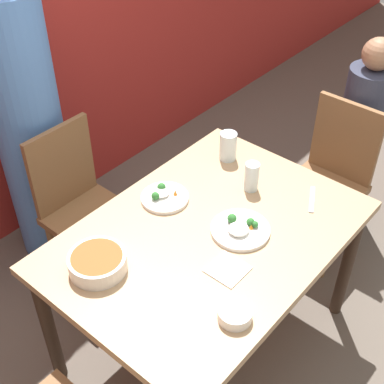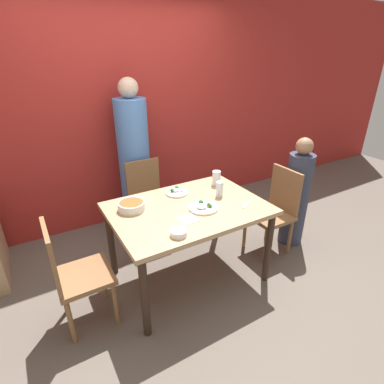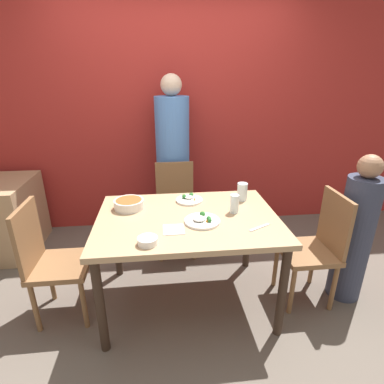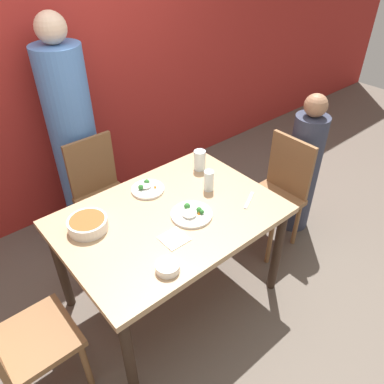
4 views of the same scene
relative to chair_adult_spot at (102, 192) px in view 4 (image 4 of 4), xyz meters
name	(u,v)px [view 4 (image 4 of 4)]	position (x,y,z in m)	size (l,w,h in m)	color
ground_plane	(173,294)	(0.05, -0.81, -0.49)	(10.00, 10.00, 0.00)	#60564C
wall_back	(49,58)	(0.05, 0.64, 0.86)	(10.00, 0.06, 2.70)	#A82823
dining_table	(170,225)	(0.05, -0.81, 0.18)	(1.31, 0.94, 0.75)	tan
chair_adult_spot	(102,192)	(0.00, 0.00, 0.00)	(0.40, 0.40, 0.90)	brown
chair_child_spot	(277,191)	(1.04, -0.87, 0.00)	(0.40, 0.40, 0.90)	brown
chair_empty_left	(19,341)	(-0.95, -0.84, 0.00)	(0.40, 0.40, 0.90)	brown
person_adult	(74,140)	(0.00, 0.35, 0.31)	(0.35, 0.35, 1.73)	#5184D1
person_child	(302,170)	(1.34, -0.87, 0.07)	(0.26, 0.26, 1.20)	#33384C
bowl_curry	(88,224)	(-0.39, -0.61, 0.30)	(0.23, 0.23, 0.07)	silver
plate_rice_adult	(147,188)	(0.09, -0.52, 0.28)	(0.22, 0.22, 0.06)	white
plate_rice_child	(191,214)	(0.14, -0.91, 0.28)	(0.25, 0.25, 0.06)	white
bowl_rice_small	(168,267)	(-0.23, -1.15, 0.29)	(0.12, 0.12, 0.04)	white
glass_water_tall	(200,160)	(0.52, -0.55, 0.34)	(0.08, 0.08, 0.14)	silver
glass_water_short	(209,181)	(0.40, -0.77, 0.34)	(0.06, 0.06, 0.14)	silver
napkin_folded	(174,239)	(-0.07, -1.00, 0.27)	(0.14, 0.14, 0.01)	white
fork_steel	(249,200)	(0.51, -1.03, 0.27)	(0.17, 0.10, 0.01)	silver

